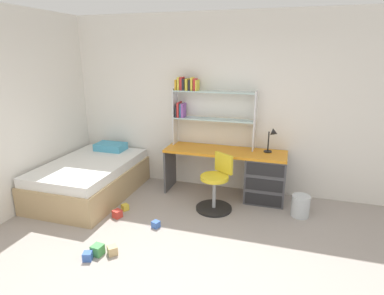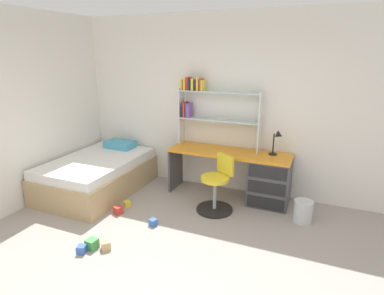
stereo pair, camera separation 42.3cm
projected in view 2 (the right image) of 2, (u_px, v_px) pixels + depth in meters
The scene contains 14 objects.
ground_plane at pixel (148, 295), 2.97m from camera, with size 6.13×6.29×0.02m, color #9E938C.
room_shell at pixel (109, 114), 4.22m from camera, with size 6.13×6.29×2.77m.
desk at pixel (259, 176), 4.71m from camera, with size 1.85×0.55×0.74m.
bookshelf_hutch at pixel (208, 104), 4.90m from camera, with size 1.29×0.22×1.08m.
desk_lamp at pixel (278, 139), 4.53m from camera, with size 0.20×0.17×0.38m.
swivel_chair at pixel (217, 189), 4.48m from camera, with size 0.52×0.52×0.81m.
bed_platform at pixel (98, 174), 5.14m from camera, with size 1.20×1.81×0.67m.
waste_bin at pixel (303, 211), 4.21m from camera, with size 0.25×0.25×0.30m, color silver.
toy_block_blue_0 at pixel (82, 249), 3.57m from camera, with size 0.09×0.09×0.09m, color #3860B7.
toy_block_natural_1 at pixel (106, 245), 3.64m from camera, with size 0.10×0.10×0.10m, color tan.
toy_block_red_2 at pixel (118, 210), 4.45m from camera, with size 0.11×0.11×0.11m, color red.
toy_block_green_3 at pixel (92, 244), 3.65m from camera, with size 0.12×0.12×0.12m, color #479E51.
toy_block_yellow_4 at pixel (127, 204), 4.64m from camera, with size 0.09×0.09×0.09m, color gold.
toy_block_blue_5 at pixel (153, 222), 4.14m from camera, with size 0.09×0.09×0.09m, color #3860B7.
Camera 2 is at (1.33, -2.09, 2.18)m, focal length 29.61 mm.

